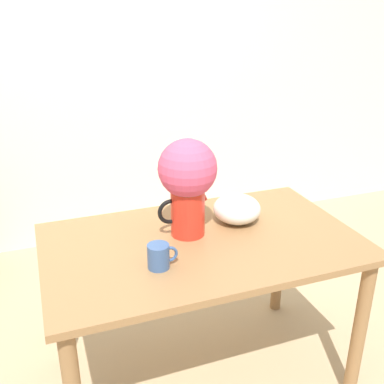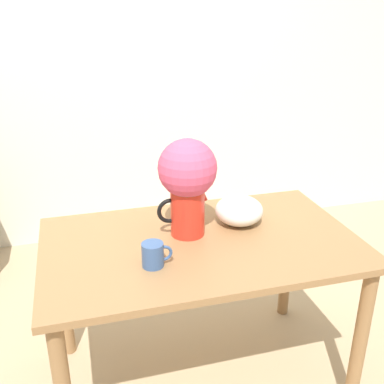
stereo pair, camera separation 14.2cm
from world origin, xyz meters
TOP-DOWN VIEW (x-y plane):
  - wall_back at (0.00, 1.72)m, footprint 8.00×0.05m
  - table at (0.21, 0.11)m, footprint 1.33×0.80m
  - flower_vase at (0.17, 0.18)m, footprint 0.26×0.25m
  - coffee_mug at (-0.02, -0.04)m, footprint 0.12×0.08m
  - white_bowl at (0.43, 0.22)m, footprint 0.22×0.22m

SIDE VIEW (x-z plane):
  - table at x=0.21m, z-range 0.27..1.01m
  - coffee_mug at x=-0.02m, z-range 0.74..0.84m
  - white_bowl at x=0.43m, z-range 0.74..0.87m
  - flower_vase at x=0.17m, z-range 0.79..1.21m
  - wall_back at x=0.00m, z-range 0.00..2.60m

